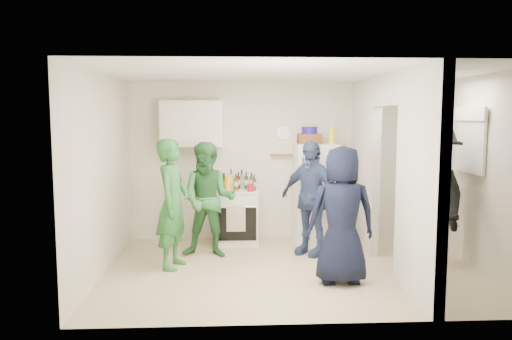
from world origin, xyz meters
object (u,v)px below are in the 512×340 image
at_px(person_green_center, 209,200).
at_px(person_nook, 433,195).
at_px(stove, 236,216).
at_px(wicker_basket, 309,139).
at_px(blue_bowl, 309,130).
at_px(yellow_cup_stack_top, 332,136).
at_px(person_green_left, 173,204).
at_px(person_denim, 310,198).
at_px(fridge, 316,194).
at_px(person_navy, 342,215).

bearing_deg(person_green_center, person_nook, -3.10).
relative_size(stove, person_green_center, 0.52).
relative_size(wicker_basket, blue_bowl, 1.46).
bearing_deg(blue_bowl, stove, -178.99).
xyz_separation_m(wicker_basket, blue_bowl, (0.00, 0.00, 0.13)).
bearing_deg(person_nook, blue_bowl, -139.54).
xyz_separation_m(yellow_cup_stack_top, person_green_left, (-2.28, -1.07, -0.83)).
distance_m(person_green_center, person_denim, 1.43).
height_order(person_green_left, person_green_center, person_green_left).
bearing_deg(person_green_left, wicker_basket, -44.30).
relative_size(wicker_basket, person_green_center, 0.22).
bearing_deg(yellow_cup_stack_top, person_green_center, -162.40).
relative_size(fridge, person_green_left, 0.92).
bearing_deg(person_navy, person_denim, -81.78).
bearing_deg(person_nook, person_green_left, -98.73).
relative_size(blue_bowl, yellow_cup_stack_top, 0.96).
distance_m(fridge, blue_bowl, 0.98).
bearing_deg(stove, person_green_left, -124.53).
xyz_separation_m(person_green_left, person_navy, (2.05, -0.71, -0.03)).
xyz_separation_m(stove, person_navy, (1.22, -1.91, 0.40)).
bearing_deg(blue_bowl, wicker_basket, 0.00).
distance_m(person_green_left, person_nook, 3.40).
height_order(fridge, person_denim, person_denim).
bearing_deg(stove, person_navy, -57.34).
distance_m(yellow_cup_stack_top, person_denim, 1.09).
bearing_deg(yellow_cup_stack_top, person_denim, -126.63).
xyz_separation_m(stove, person_green_left, (-0.82, -1.20, 0.42)).
xyz_separation_m(fridge, wicker_basket, (-0.10, 0.05, 0.85)).
bearing_deg(blue_bowl, person_denim, -96.98).
bearing_deg(person_green_center, person_navy, -29.07).
height_order(person_green_left, person_navy, person_green_left).
xyz_separation_m(wicker_basket, person_navy, (0.09, -1.93, -0.80)).
height_order(fridge, yellow_cup_stack_top, yellow_cup_stack_top).
bearing_deg(person_green_left, person_navy, -95.27).
height_order(blue_bowl, person_denim, blue_bowl).
height_order(person_navy, person_nook, person_nook).
height_order(person_green_center, person_navy, person_navy).
bearing_deg(person_denim, person_navy, -40.83).
height_order(fridge, wicker_basket, wicker_basket).
bearing_deg(yellow_cup_stack_top, fridge, 155.56).
xyz_separation_m(stove, yellow_cup_stack_top, (1.46, -0.13, 1.25)).
bearing_deg(person_navy, yellow_cup_stack_top, -97.16).
relative_size(fridge, person_green_center, 0.96).
height_order(yellow_cup_stack_top, person_navy, yellow_cup_stack_top).
distance_m(person_green_center, person_navy, 2.00).
height_order(stove, person_nook, person_nook).
xyz_separation_m(wicker_basket, yellow_cup_stack_top, (0.32, -0.15, 0.05)).
height_order(wicker_basket, yellow_cup_stack_top, yellow_cup_stack_top).
height_order(wicker_basket, person_green_center, wicker_basket).
xyz_separation_m(stove, person_green_center, (-0.38, -0.71, 0.39)).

